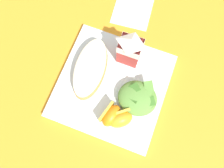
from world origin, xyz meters
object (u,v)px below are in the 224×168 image
paper_napkin (132,11)px  white_plate (112,86)px  cheesy_pizza_bread (90,69)px  milk_carton (130,49)px  orange_wedge_middle (120,119)px  green_salad_pile (138,98)px  orange_wedge_front (111,115)px

paper_napkin → white_plate: bearing=-83.8°
cheesy_pizza_bread → milk_carton: milk_carton is taller
white_plate → cheesy_pizza_bread: (-0.07, 0.02, 0.03)m
paper_napkin → orange_wedge_middle: bearing=-76.3°
green_salad_pile → paper_napkin: 0.28m
green_salad_pile → milk_carton: bearing=120.3°
green_salad_pile → orange_wedge_middle: bearing=-109.0°
white_plate → milk_carton: size_ratio=2.55×
orange_wedge_front → paper_napkin: orange_wedge_front is taller
white_plate → milk_carton: milk_carton is taller
white_plate → orange_wedge_front: 0.09m
cheesy_pizza_bread → orange_wedge_middle: (0.12, -0.09, 0.00)m
milk_carton → paper_napkin: milk_carton is taller
paper_napkin → green_salad_pile: bearing=-68.5°
milk_carton → paper_napkin: (-0.04, 0.15, -0.07)m
milk_carton → orange_wedge_front: 0.17m
milk_carton → orange_wedge_front: size_ratio=1.64×
green_salad_pile → paper_napkin: size_ratio=0.91×
green_salad_pile → cheesy_pizza_bread: bearing=167.9°
orange_wedge_middle → paper_napkin: size_ratio=0.63×
milk_carton → orange_wedge_front: (0.01, -0.17, -0.04)m
cheesy_pizza_bread → milk_carton: bearing=41.6°
cheesy_pizza_bread → orange_wedge_middle: orange_wedge_middle is taller
cheesy_pizza_bread → green_salad_pile: size_ratio=1.77×
white_plate → milk_carton: bearing=80.7°
white_plate → cheesy_pizza_bread: cheesy_pizza_bread is taller
green_salad_pile → orange_wedge_middle: 0.07m
green_salad_pile → orange_wedge_front: 0.08m
orange_wedge_front → paper_napkin: 0.32m
white_plate → cheesy_pizza_bread: size_ratio=1.58×
cheesy_pizza_bread → milk_carton: size_ratio=1.61×
cheesy_pizza_bread → orange_wedge_front: orange_wedge_front is taller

